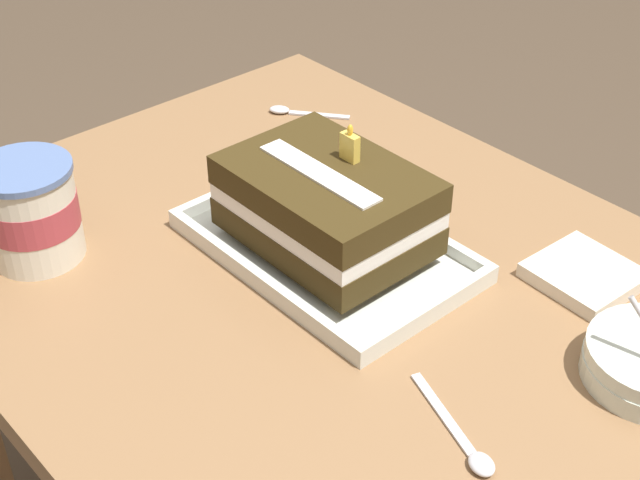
% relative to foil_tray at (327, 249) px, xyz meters
% --- Properties ---
extents(dining_table, '(0.96, 0.77, 0.68)m').
position_rel_foil_tray_xyz_m(dining_table, '(0.01, -0.03, -0.11)').
color(dining_table, olive).
rests_on(dining_table, ground_plane).
extents(foil_tray, '(0.35, 0.22, 0.02)m').
position_rel_foil_tray_xyz_m(foil_tray, '(0.00, 0.00, 0.00)').
color(foil_tray, silver).
rests_on(foil_tray, dining_table).
extents(birthday_cake, '(0.24, 0.17, 0.14)m').
position_rel_foil_tray_xyz_m(birthday_cake, '(0.00, 0.00, 0.06)').
color(birthday_cake, '#3A2C12').
rests_on(birthday_cake, foil_tray).
extents(ice_cream_tub, '(0.11, 0.11, 0.12)m').
position_rel_foil_tray_xyz_m(ice_cream_tub, '(-0.23, -0.26, 0.06)').
color(ice_cream_tub, silver).
rests_on(ice_cream_tub, dining_table).
extents(serving_spoon_near_tray, '(0.14, 0.06, 0.01)m').
position_rel_foil_tray_xyz_m(serving_spoon_near_tray, '(0.32, -0.11, -0.00)').
color(serving_spoon_near_tray, silver).
rests_on(serving_spoon_near_tray, dining_table).
extents(serving_spoon_by_bowls, '(0.11, 0.09, 0.01)m').
position_rel_foil_tray_xyz_m(serving_spoon_by_bowls, '(-0.31, 0.20, -0.00)').
color(serving_spoon_by_bowls, silver).
rests_on(serving_spoon_by_bowls, dining_table).
extents(napkin_pile, '(0.12, 0.11, 0.02)m').
position_rel_foil_tray_xyz_m(napkin_pile, '(0.24, 0.19, 0.00)').
color(napkin_pile, silver).
rests_on(napkin_pile, dining_table).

